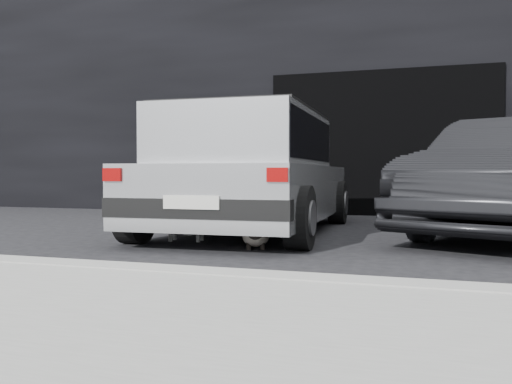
% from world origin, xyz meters
% --- Properties ---
extents(ground, '(80.00, 80.00, 0.00)m').
position_xyz_m(ground, '(0.00, 0.00, 0.00)').
color(ground, black).
rests_on(ground, ground).
extents(building_facade, '(34.00, 4.00, 5.00)m').
position_xyz_m(building_facade, '(1.00, 6.00, 2.50)').
color(building_facade, black).
rests_on(building_facade, ground).
extents(garage_opening, '(4.00, 0.10, 2.60)m').
position_xyz_m(garage_opening, '(1.00, 3.99, 1.30)').
color(garage_opening, black).
rests_on(garage_opening, ground).
extents(curb, '(18.00, 0.25, 0.12)m').
position_xyz_m(curb, '(1.00, -2.60, 0.06)').
color(curb, '#979791').
rests_on(curb, ground).
extents(sidewalk, '(18.00, 2.20, 0.11)m').
position_xyz_m(sidewalk, '(1.00, -3.80, 0.06)').
color(sidewalk, '#979791').
rests_on(sidewalk, ground).
extents(silver_hatchback, '(2.21, 4.27, 1.55)m').
position_xyz_m(silver_hatchback, '(-0.35, 0.68, 0.85)').
color(silver_hatchback, silver).
rests_on(silver_hatchback, ground).
extents(cat_siamese, '(0.43, 0.80, 0.29)m').
position_xyz_m(cat_siamese, '(0.15, -0.68, 0.13)').
color(cat_siamese, beige).
rests_on(cat_siamese, ground).
extents(cat_white, '(0.82, 0.32, 0.38)m').
position_xyz_m(cat_white, '(-0.74, -0.37, 0.19)').
color(cat_white, silver).
rests_on(cat_white, ground).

